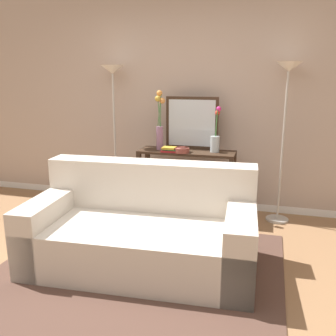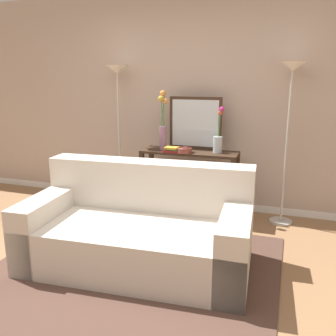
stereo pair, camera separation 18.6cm
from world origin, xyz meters
TOP-DOWN VIEW (x-y plane):
  - ground_plane at (0.00, 0.00)m, footprint 16.00×16.00m
  - back_wall at (0.00, 2.21)m, footprint 12.00×0.15m
  - area_rug at (0.03, 0.33)m, footprint 2.44×2.16m
  - couch at (0.03, 0.49)m, footprint 2.00×1.10m
  - console_table at (0.12, 1.78)m, footprint 1.14×0.37m
  - floor_lamp_left at (-0.83, 1.88)m, footprint 0.28×0.28m
  - floor_lamp_right at (1.20, 1.88)m, footprint 0.28×0.28m
  - wall_mirror at (0.15, 1.93)m, footprint 0.63×0.02m
  - vase_tall_flowers at (-0.20, 1.77)m, footprint 0.11×0.13m
  - vase_short_flowers at (0.46, 1.80)m, footprint 0.11×0.11m
  - fruit_bowl at (0.09, 1.67)m, footprint 0.17×0.17m
  - book_stack at (-0.05, 1.67)m, footprint 0.19×0.15m
  - book_row_under_console at (-0.14, 1.78)m, footprint 0.40×0.18m

SIDE VIEW (x-z plane):
  - ground_plane at x=0.00m, z-range -0.02..0.00m
  - area_rug at x=0.03m, z-range 0.00..0.01m
  - book_row_under_console at x=-0.14m, z-range -0.01..0.12m
  - couch at x=0.03m, z-range -0.13..0.75m
  - console_table at x=0.12m, z-range 0.15..0.94m
  - book_stack at x=-0.05m, z-range 0.79..0.85m
  - fruit_bowl at x=0.09m, z-range 0.79..0.85m
  - vase_short_flowers at x=0.46m, z-range 0.70..1.22m
  - vase_tall_flowers at x=-0.20m, z-range 0.75..1.45m
  - wall_mirror at x=0.15m, z-range 0.79..1.41m
  - back_wall at x=0.00m, z-range 0.00..2.64m
  - floor_lamp_left at x=-0.83m, z-range 0.51..2.28m
  - floor_lamp_right at x=1.20m, z-range 0.51..2.31m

